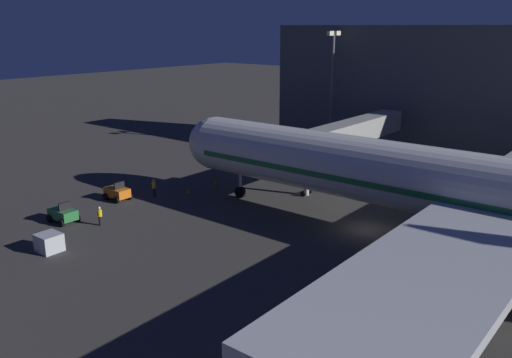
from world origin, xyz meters
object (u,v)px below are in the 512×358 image
at_px(baggage_tug_lead, 117,192).
at_px(traffic_cone_nose_port, 216,181).
at_px(pushback_tug, 63,214).
at_px(ground_crew_near_nose_gear, 100,215).
at_px(ground_crew_under_port_wing, 154,187).
at_px(jet_bridge, 342,135).
at_px(apron_floodlight_mast, 332,82).
at_px(baggage_container_near_belt, 49,243).
at_px(airliner_at_gate, 512,198).
at_px(traffic_cone_nose_starboard, 188,190).

distance_m(baggage_tug_lead, traffic_cone_nose_port, 11.32).
bearing_deg(pushback_tug, ground_crew_near_nose_gear, 115.55).
height_order(pushback_tug, ground_crew_under_port_wing, pushback_tug).
xyz_separation_m(baggage_tug_lead, ground_crew_near_nose_gear, (5.57, 4.83, 0.19)).
relative_size(jet_bridge, ground_crew_near_nose_gear, 12.89).
bearing_deg(jet_bridge, apron_floodlight_mast, -144.50).
distance_m(baggage_container_near_belt, traffic_cone_nose_port, 22.31).
relative_size(airliner_at_gate, ground_crew_under_port_wing, 33.87).
bearing_deg(airliner_at_gate, pushback_tug, -65.28).
xyz_separation_m(apron_floodlight_mast, pushback_tug, (41.08, -3.28, -8.93)).
relative_size(apron_floodlight_mast, baggage_container_near_belt, 9.26).
height_order(pushback_tug, traffic_cone_nose_starboard, pushback_tug).
height_order(airliner_at_gate, pushback_tug, airliner_at_gate).
height_order(airliner_at_gate, baggage_container_near_belt, airliner_at_gate).
bearing_deg(apron_floodlight_mast, jet_bridge, 35.50).
xyz_separation_m(jet_bridge, baggage_container_near_belt, (32.14, -7.77, -4.63)).
relative_size(baggage_tug_lead, pushback_tug, 0.95).
height_order(airliner_at_gate, ground_crew_near_nose_gear, airliner_at_gate).
xyz_separation_m(airliner_at_gate, apron_floodlight_mast, (-25.50, -30.56, 4.48)).
bearing_deg(baggage_container_near_belt, airliner_at_gate, 124.69).
bearing_deg(ground_crew_near_nose_gear, apron_floodlight_mast, -179.92).
bearing_deg(traffic_cone_nose_starboard, pushback_tug, -10.28).
bearing_deg(apron_floodlight_mast, ground_crew_near_nose_gear, 0.08).
bearing_deg(baggage_container_near_belt, ground_crew_near_nose_gear, -164.41).
height_order(apron_floodlight_mast, ground_crew_near_nose_gear, apron_floodlight_mast).
relative_size(jet_bridge, traffic_cone_nose_port, 41.39).
bearing_deg(baggage_tug_lead, baggage_container_near_belt, 29.36).
bearing_deg(apron_floodlight_mast, traffic_cone_nose_port, -2.09).
bearing_deg(ground_crew_under_port_wing, jet_bridge, 145.27).
distance_m(baggage_container_near_belt, traffic_cone_nose_starboard, 17.95).
height_order(jet_bridge, traffic_cone_nose_starboard, jet_bridge).
xyz_separation_m(baggage_tug_lead, traffic_cone_nose_port, (-10.61, 3.92, -0.51)).
bearing_deg(ground_crew_under_port_wing, airliner_at_gate, 99.13).
bearing_deg(traffic_cone_nose_starboard, airliner_at_gate, 94.01).
relative_size(airliner_at_gate, pushback_tug, 23.64).
relative_size(baggage_container_near_belt, traffic_cone_nose_port, 3.26).
distance_m(ground_crew_under_port_wing, traffic_cone_nose_starboard, 3.69).
bearing_deg(apron_floodlight_mast, baggage_tug_lead, -8.01).
xyz_separation_m(ground_crew_near_nose_gear, traffic_cone_nose_starboard, (-11.78, -0.91, -0.70)).
height_order(airliner_at_gate, jet_bridge, airliner_at_gate).
height_order(apron_floodlight_mast, baggage_container_near_belt, apron_floodlight_mast).
xyz_separation_m(airliner_at_gate, baggage_tug_lead, (8.41, -35.33, -4.45)).
distance_m(airliner_at_gate, baggage_tug_lead, 36.59).
height_order(ground_crew_near_nose_gear, traffic_cone_nose_port, ground_crew_near_nose_gear).
height_order(airliner_at_gate, baggage_tug_lead, airliner_at_gate).
height_order(baggage_tug_lead, traffic_cone_nose_starboard, baggage_tug_lead).
height_order(jet_bridge, traffic_cone_nose_port, jet_bridge).
distance_m(pushback_tug, baggage_container_near_belt, 6.65).
bearing_deg(apron_floodlight_mast, pushback_tug, -4.56).
distance_m(baggage_tug_lead, baggage_container_near_belt, 13.25).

